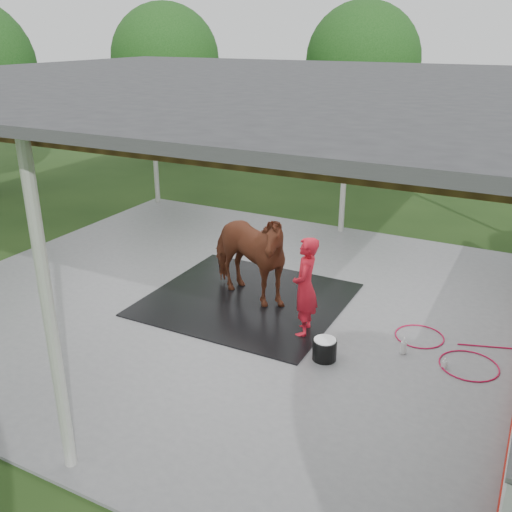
% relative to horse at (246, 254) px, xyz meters
% --- Properties ---
extents(ground, '(100.00, 100.00, 0.00)m').
position_rel_horse_xyz_m(ground, '(0.24, -0.10, -0.98)').
color(ground, '#1E3814').
extents(concrete_slab, '(12.00, 10.00, 0.05)m').
position_rel_horse_xyz_m(concrete_slab, '(0.24, -0.10, -0.96)').
color(concrete_slab, slate).
rests_on(concrete_slab, ground).
extents(pavilion_structure, '(12.60, 10.60, 4.05)m').
position_rel_horse_xyz_m(pavilion_structure, '(0.24, -0.10, 2.98)').
color(pavilion_structure, beige).
rests_on(pavilion_structure, ground).
extents(tree_belt, '(28.00, 28.00, 5.80)m').
position_rel_horse_xyz_m(tree_belt, '(0.54, 0.80, 2.81)').
color(tree_belt, '#382314').
rests_on(tree_belt, ground).
extents(rubber_mat, '(3.52, 3.30, 0.03)m').
position_rel_horse_xyz_m(rubber_mat, '(0.00, 0.00, -0.92)').
color(rubber_mat, black).
rests_on(rubber_mat, concrete_slab).
extents(horse, '(2.34, 1.61, 1.81)m').
position_rel_horse_xyz_m(horse, '(0.00, 0.00, 0.00)').
color(horse, brown).
rests_on(horse, rubber_mat).
extents(handler, '(0.54, 0.70, 1.70)m').
position_rel_horse_xyz_m(handler, '(1.45, -0.66, -0.08)').
color(handler, red).
rests_on(handler, concrete_slab).
extents(wash_bucket, '(0.37, 0.37, 0.34)m').
position_rel_horse_xyz_m(wash_bucket, '(2.05, -1.27, -0.75)').
color(wash_bucket, black).
rests_on(wash_bucket, concrete_slab).
extents(soap_bottle_a, '(0.13, 0.14, 0.28)m').
position_rel_horse_xyz_m(soap_bottle_a, '(3.10, -0.55, -0.79)').
color(soap_bottle_a, silver).
rests_on(soap_bottle_a, concrete_slab).
extents(soap_bottle_b, '(0.09, 0.09, 0.16)m').
position_rel_horse_xyz_m(soap_bottle_b, '(3.75, -0.67, -0.85)').
color(soap_bottle_b, '#338CD8').
rests_on(soap_bottle_b, concrete_slab).
extents(hose_coil, '(2.16, 1.41, 0.02)m').
position_rel_horse_xyz_m(hose_coil, '(3.70, -0.20, -0.92)').
color(hose_coil, '#B60D39').
rests_on(hose_coil, concrete_slab).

